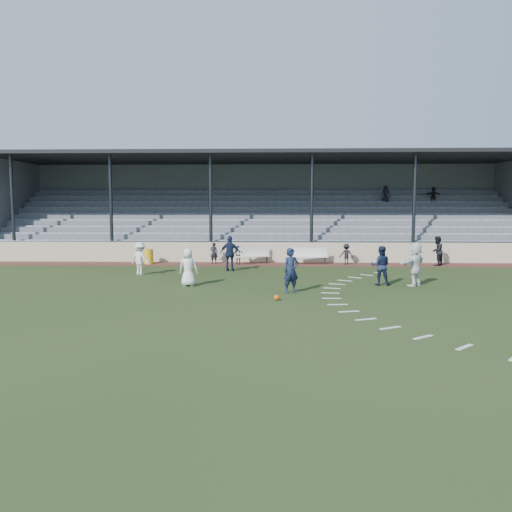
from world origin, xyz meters
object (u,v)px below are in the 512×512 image
(bench_left, at_px, (253,254))
(football, at_px, (277,298))
(trash_bin, at_px, (149,256))
(official, at_px, (437,251))
(player_navy_lead, at_px, (291,271))
(bench_right, at_px, (310,254))
(player_white_lead, at_px, (188,267))

(bench_left, bearing_deg, football, -108.02)
(trash_bin, bearing_deg, official, -1.16)
(player_navy_lead, relative_size, official, 1.06)
(bench_right, relative_size, player_navy_lead, 1.16)
(official, bearing_deg, player_navy_lead, -0.73)
(trash_bin, relative_size, player_navy_lead, 0.49)
(player_white_lead, bearing_deg, football, 142.54)
(bench_right, distance_m, player_navy_lead, 9.56)
(bench_right, relative_size, football, 10.18)
(player_white_lead, xyz_separation_m, official, (12.79, 7.48, 0.05))
(bench_right, bearing_deg, trash_bin, 172.79)
(official, bearing_deg, football, 1.91)
(bench_right, distance_m, official, 7.09)
(bench_right, xyz_separation_m, football, (-2.03, -10.98, -0.48))
(player_white_lead, bearing_deg, bench_right, -123.64)
(trash_bin, xyz_separation_m, player_navy_lead, (7.90, -9.35, 0.43))
(bench_left, bearing_deg, player_white_lead, -131.34)
(football, xyz_separation_m, official, (9.10, 10.55, 0.75))
(trash_bin, xyz_separation_m, official, (16.42, -0.33, 0.40))
(trash_bin, relative_size, football, 4.26)
(player_white_lead, xyz_separation_m, player_navy_lead, (4.27, -1.54, 0.08))
(bench_left, relative_size, player_navy_lead, 1.13)
(trash_bin, bearing_deg, bench_right, 0.57)
(bench_right, bearing_deg, official, -11.21)
(bench_left, distance_m, player_navy_lead, 9.77)
(football, height_order, player_white_lead, player_white_lead)
(football, xyz_separation_m, player_white_lead, (-3.70, 3.08, 0.70))
(trash_bin, bearing_deg, bench_left, 2.30)
(trash_bin, bearing_deg, football, -56.05)
(bench_right, bearing_deg, bench_left, 169.59)
(bench_left, height_order, official, official)
(bench_left, height_order, player_white_lead, player_white_lead)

